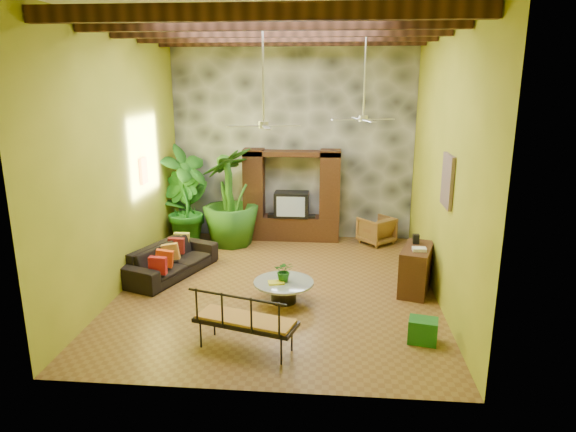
# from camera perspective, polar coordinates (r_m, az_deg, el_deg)

# --- Properties ---
(ground) EXTENTS (7.00, 7.00, 0.00)m
(ground) POSITION_cam_1_polar(r_m,az_deg,el_deg) (10.22, -1.06, -7.87)
(ground) COLOR brown
(ground) RESTS_ON ground
(ceiling) EXTENTS (6.00, 7.00, 0.02)m
(ceiling) POSITION_cam_1_polar(r_m,az_deg,el_deg) (9.46, -1.22, 21.23)
(ceiling) COLOR silver
(ceiling) RESTS_ON back_wall
(back_wall) EXTENTS (6.00, 0.02, 5.00)m
(back_wall) POSITION_cam_1_polar(r_m,az_deg,el_deg) (12.98, 0.55, 8.51)
(back_wall) COLOR olive
(back_wall) RESTS_ON ground
(left_wall) EXTENTS (0.02, 7.00, 5.00)m
(left_wall) POSITION_cam_1_polar(r_m,az_deg,el_deg) (10.29, -18.08, 6.04)
(left_wall) COLOR olive
(left_wall) RESTS_ON ground
(right_wall) EXTENTS (0.02, 7.00, 5.00)m
(right_wall) POSITION_cam_1_polar(r_m,az_deg,el_deg) (9.68, 16.91, 5.60)
(right_wall) COLOR olive
(right_wall) RESTS_ON ground
(stone_accent_wall) EXTENTS (5.98, 0.10, 4.98)m
(stone_accent_wall) POSITION_cam_1_polar(r_m,az_deg,el_deg) (12.92, 0.53, 8.48)
(stone_accent_wall) COLOR #33363A
(stone_accent_wall) RESTS_ON ground
(ceiling_beams) EXTENTS (5.95, 5.36, 0.22)m
(ceiling_beams) POSITION_cam_1_polar(r_m,az_deg,el_deg) (9.44, -1.21, 19.91)
(ceiling_beams) COLOR #3A1E12
(ceiling_beams) RESTS_ON ceiling
(entertainment_center) EXTENTS (2.40, 0.55, 2.30)m
(entertainment_center) POSITION_cam_1_polar(r_m,az_deg,el_deg) (12.89, 0.41, 1.53)
(entertainment_center) COLOR #331C0E
(entertainment_center) RESTS_ON ground
(ceiling_fan_front) EXTENTS (1.28, 1.28, 1.86)m
(ceiling_fan_front) POSITION_cam_1_polar(r_m,az_deg,el_deg) (9.06, -2.72, 11.37)
(ceiling_fan_front) COLOR silver
(ceiling_fan_front) RESTS_ON ceiling
(ceiling_fan_back) EXTENTS (1.28, 1.28, 1.86)m
(ceiling_fan_back) POSITION_cam_1_polar(r_m,az_deg,el_deg) (10.59, 8.39, 11.77)
(ceiling_fan_back) COLOR silver
(ceiling_fan_back) RESTS_ON ceiling
(wall_art_mask) EXTENTS (0.06, 0.32, 0.55)m
(wall_art_mask) POSITION_cam_1_polar(r_m,az_deg,el_deg) (11.25, -15.77, 4.87)
(wall_art_mask) COLOR #C89117
(wall_art_mask) RESTS_ON left_wall
(wall_art_painting) EXTENTS (0.06, 0.70, 0.90)m
(wall_art_painting) POSITION_cam_1_polar(r_m,az_deg,el_deg) (9.12, 17.30, 3.75)
(wall_art_painting) COLOR #245586
(wall_art_painting) RESTS_ON right_wall
(sofa) EXTENTS (1.60, 2.39, 0.65)m
(sofa) POSITION_cam_1_polar(r_m,az_deg,el_deg) (10.99, -12.86, -4.77)
(sofa) COLOR black
(sofa) RESTS_ON ground
(wicker_armchair) EXTENTS (1.04, 1.04, 0.68)m
(wicker_armchair) POSITION_cam_1_polar(r_m,az_deg,el_deg) (12.91, 9.79, -1.55)
(wicker_armchair) COLOR olive
(wicker_armchair) RESTS_ON ground
(tall_plant_a) EXTENTS (1.44, 1.55, 2.44)m
(tall_plant_a) POSITION_cam_1_polar(r_m,az_deg,el_deg) (12.81, -11.17, 2.33)
(tall_plant_a) COLOR #1E5B18
(tall_plant_a) RESTS_ON ground
(tall_plant_b) EXTENTS (1.33, 1.30, 1.88)m
(tall_plant_b) POSITION_cam_1_polar(r_m,az_deg,el_deg) (12.61, -11.60, 0.79)
(tall_plant_b) COLOR #1A5E18
(tall_plant_b) RESTS_ON ground
(tall_plant_c) EXTENTS (1.80, 1.80, 2.41)m
(tall_plant_c) POSITION_cam_1_polar(r_m,az_deg,el_deg) (12.50, -6.42, 2.13)
(tall_plant_c) COLOR #245917
(tall_plant_c) RESTS_ON ground
(coffee_table) EXTENTS (1.10, 1.10, 0.40)m
(coffee_table) POSITION_cam_1_polar(r_m,az_deg,el_deg) (9.48, -0.49, -8.08)
(coffee_table) COLOR black
(coffee_table) RESTS_ON ground
(centerpiece_plant) EXTENTS (0.36, 0.31, 0.39)m
(centerpiece_plant) POSITION_cam_1_polar(r_m,az_deg,el_deg) (9.37, -0.42, -6.12)
(centerpiece_plant) COLOR #1A5616
(centerpiece_plant) RESTS_ON coffee_table
(yellow_tray) EXTENTS (0.33, 0.27, 0.03)m
(yellow_tray) POSITION_cam_1_polar(r_m,az_deg,el_deg) (9.34, -1.32, -7.40)
(yellow_tray) COLOR yellow
(yellow_tray) RESTS_ON coffee_table
(iron_bench) EXTENTS (1.64, 0.99, 0.57)m
(iron_bench) POSITION_cam_1_polar(r_m,az_deg,el_deg) (7.77, -4.84, -11.33)
(iron_bench) COLOR black
(iron_bench) RESTS_ON ground
(side_console) EXTENTS (0.80, 1.20, 0.88)m
(side_console) POSITION_cam_1_polar(r_m,az_deg,el_deg) (10.18, 14.04, -5.76)
(side_console) COLOR #361C11
(side_console) RESTS_ON ground
(green_bin) EXTENTS (0.50, 0.42, 0.38)m
(green_bin) POSITION_cam_1_polar(r_m,az_deg,el_deg) (8.42, 14.76, -12.23)
(green_bin) COLOR #1E7126
(green_bin) RESTS_ON ground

